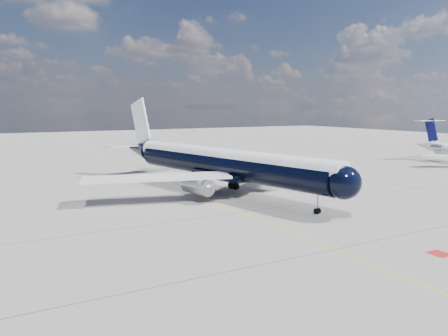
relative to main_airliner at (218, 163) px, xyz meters
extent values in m
plane|color=gray|center=(-3.42, 8.11, -4.20)|extent=(320.00, 320.00, 0.00)
cube|color=yellow|center=(-3.42, 3.11, -4.20)|extent=(0.16, 160.00, 0.01)
cube|color=maroon|center=(3.38, -31.89, -4.20)|extent=(1.60, 1.60, 0.01)
cylinder|color=black|center=(0.28, -1.27, -0.19)|extent=(11.34, 36.24, 3.63)
sphere|color=black|center=(4.38, -19.94, -0.19)|extent=(4.33, 4.33, 3.63)
cone|color=black|center=(-4.54, 20.66, 0.39)|extent=(4.98, 7.31, 3.63)
cylinder|color=white|center=(0.28, -1.27, 0.72)|extent=(10.97, 37.93, 2.83)
cube|color=black|center=(4.42, -20.12, 0.34)|extent=(2.49, 1.61, 0.53)
cube|color=white|center=(-9.83, -2.03, -1.05)|extent=(18.95, 9.54, 0.31)
cube|color=white|center=(9.77, 2.28, -1.05)|extent=(17.07, 15.53, 0.31)
cube|color=black|center=(0.28, -1.27, -1.52)|extent=(5.97, 10.19, 0.96)
cylinder|color=#BABAC2|center=(-5.38, -4.47, -2.15)|extent=(3.03, 4.75, 2.14)
cylinder|color=#BABAC2|center=(6.76, -1.81, -2.15)|extent=(3.03, 4.75, 2.14)
sphere|color=gray|center=(-4.95, -6.43, -2.15)|extent=(1.25, 1.25, 1.05)
sphere|color=gray|center=(7.19, -3.77, -2.15)|extent=(1.25, 1.25, 1.05)
cube|color=white|center=(-5.42, -4.28, -1.43)|extent=(0.86, 3.03, 1.05)
cube|color=white|center=(6.71, -1.62, -1.43)|extent=(0.86, 3.03, 1.05)
cube|color=white|center=(-4.44, 20.19, 5.26)|extent=(1.60, 5.98, 8.15)
cube|color=white|center=(-4.54, 20.66, 1.15)|extent=(12.79, 5.65, 0.21)
cylinder|color=gray|center=(3.66, -16.67, -3.00)|extent=(0.20, 0.20, 2.01)
cylinder|color=black|center=(3.48, -16.71, -3.86)|extent=(0.31, 0.69, 0.67)
cylinder|color=black|center=(3.85, -16.63, -3.86)|extent=(0.31, 0.69, 0.67)
cylinder|color=gray|center=(-3.01, -0.53, -2.91)|extent=(0.30, 0.30, 1.82)
cylinder|color=gray|center=(2.96, 0.78, -2.91)|extent=(0.30, 0.30, 1.82)
cylinder|color=black|center=(-2.90, -1.04, -3.67)|extent=(0.65, 1.12, 1.05)
cylinder|color=black|center=(-3.13, -0.02, -3.67)|extent=(0.65, 1.12, 1.05)
cylinder|color=black|center=(3.07, 0.27, -3.67)|extent=(0.65, 1.12, 1.05)
cylinder|color=black|center=(2.85, 1.30, -3.67)|extent=(0.65, 1.12, 1.05)
cone|color=white|center=(60.09, 11.25, -0.98)|extent=(2.98, 4.85, 2.49)
cylinder|color=#BABAC2|center=(57.61, 6.43, -0.98)|extent=(1.70, 3.08, 1.38)
cube|color=white|center=(58.07, 6.38, -0.98)|extent=(1.08, 1.57, 0.17)
cube|color=#0A0C49|center=(59.94, 9.88, 2.48)|extent=(0.64, 3.87, 5.64)
cube|color=white|center=(60.00, 10.42, 4.69)|extent=(7.52, 2.64, 0.15)
camera|label=1|loc=(-28.80, -53.39, 7.74)|focal=35.00mm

